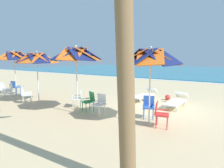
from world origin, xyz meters
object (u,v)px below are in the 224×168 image
object	(u,v)px
plastic_chair_3	(100,103)
beach_umbrella_1	(76,55)
sun_lounger_0	(176,101)
sun_lounger_1	(145,95)
plastic_chair_4	(78,97)
beach_umbrella_3	(14,57)
plastic_chair_7	(9,90)
beach_umbrella_2	(37,59)
plastic_chair_0	(149,106)
plastic_chair_5	(26,94)
beach_ball	(168,97)
plastic_chair_6	(15,87)
plastic_chair_8	(0,89)
beach_umbrella_0	(151,58)
plastic_chair_2	(89,100)
plastic_chair_1	(160,113)

from	to	relation	value
plastic_chair_3	beach_umbrella_1	bearing A→B (deg)	-159.67
sun_lounger_0	sun_lounger_1	distance (m)	2.00
plastic_chair_4	beach_umbrella_3	xyz separation A→B (m)	(-5.15, -0.16, 1.92)
plastic_chair_7	plastic_chair_4	bearing A→B (deg)	8.38
plastic_chair_3	beach_umbrella_2	xyz separation A→B (m)	(-3.95, -0.12, 1.80)
beach_umbrella_2	sun_lounger_0	distance (m)	7.23
plastic_chair_0	beach_umbrella_3	world-z (taller)	beach_umbrella_3
beach_umbrella_2	plastic_chair_5	size ratio (longest dim) A/B	3.09
plastic_chair_5	beach_ball	world-z (taller)	plastic_chair_5
plastic_chair_6	sun_lounger_1	size ratio (longest dim) A/B	0.40
plastic_chair_5	plastic_chair_8	size ratio (longest dim) A/B	1.00
plastic_chair_5	sun_lounger_1	xyz separation A→B (m)	(4.66, 4.26, -0.22)
plastic_chair_6	beach_umbrella_0	bearing A→B (deg)	-2.30
beach_umbrella_0	plastic_chair_8	size ratio (longest dim) A/B	3.12
plastic_chair_4	plastic_chair_7	bearing A→B (deg)	-171.62
plastic_chair_6	beach_ball	xyz separation A→B (m)	(8.75, 3.89, -0.35)
plastic_chair_2	plastic_chair_8	bearing A→B (deg)	-174.66
plastic_chair_8	plastic_chair_5	bearing A→B (deg)	-2.10
plastic_chair_5	plastic_chair_0	bearing A→B (deg)	12.10
plastic_chair_0	beach_ball	distance (m)	3.67
plastic_chair_5	plastic_chair_1	bearing A→B (deg)	5.12
plastic_chair_5	sun_lounger_0	distance (m)	7.55
plastic_chair_5	plastic_chair_8	bearing A→B (deg)	177.90
beach_umbrella_1	sun_lounger_0	distance (m)	5.14
beach_umbrella_2	sun_lounger_1	distance (m)	6.02
plastic_chair_0	beach_umbrella_3	size ratio (longest dim) A/B	0.31
beach_umbrella_0	beach_ball	xyz separation A→B (m)	(-0.76, 4.27, -2.16)
plastic_chair_8	beach_ball	size ratio (longest dim) A/B	2.87
beach_umbrella_1	plastic_chair_6	world-z (taller)	beach_umbrella_1
plastic_chair_4	sun_lounger_1	bearing A→B (deg)	61.00
plastic_chair_4	plastic_chair_8	size ratio (longest dim) A/B	1.00
plastic_chair_8	sun_lounger_0	distance (m)	10.13
beach_umbrella_0	plastic_chair_3	world-z (taller)	beach_umbrella_0
beach_umbrella_3	beach_umbrella_1	bearing A→B (deg)	-5.48
beach_umbrella_2	plastic_chair_5	world-z (taller)	beach_umbrella_2
plastic_chair_2	beach_umbrella_2	size ratio (longest dim) A/B	0.32
plastic_chair_0	plastic_chair_8	distance (m)	9.18
beach_umbrella_2	plastic_chair_6	xyz separation A→B (m)	(-3.46, 0.62, -1.80)
beach_umbrella_0	plastic_chair_7	world-z (taller)	beach_umbrella_0
plastic_chair_4	plastic_chair_8	bearing A→B (deg)	-171.76
plastic_chair_1	plastic_chair_2	distance (m)	3.23
beach_umbrella_3	plastic_chair_7	distance (m)	2.02
beach_umbrella_0	plastic_chair_4	world-z (taller)	beach_umbrella_0
beach_umbrella_2	plastic_chair_5	xyz separation A→B (m)	(-0.45, -0.44, -1.80)
plastic_chair_6	sun_lounger_0	bearing A→B (deg)	15.40
plastic_chair_7	sun_lounger_1	size ratio (longest dim) A/B	0.40
plastic_chair_0	plastic_chair_3	world-z (taller)	same
beach_umbrella_0	sun_lounger_1	distance (m)	4.51
plastic_chair_5	sun_lounger_1	size ratio (longest dim) A/B	0.40
beach_umbrella_3	sun_lounger_0	distance (m)	9.62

